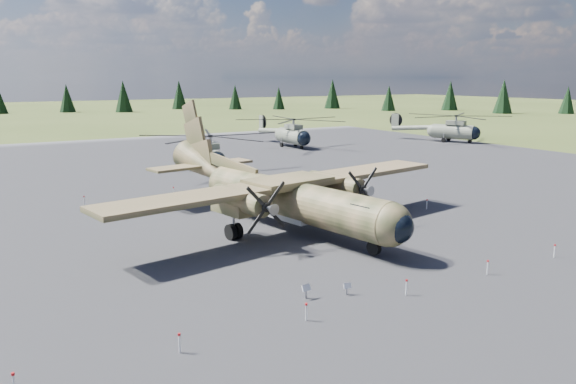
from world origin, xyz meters
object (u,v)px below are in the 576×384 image
transport_plane (279,191)px  helicopter_mid (292,127)px  helicopter_near (210,145)px  helicopter_far (453,123)px

transport_plane → helicopter_mid: 48.25m
helicopter_mid → helicopter_near: bearing=-142.9°
helicopter_mid → helicopter_far: (27.36, -7.70, 0.03)m
helicopter_near → helicopter_mid: 25.11m
helicopter_near → helicopter_far: size_ratio=0.88×
transport_plane → helicopter_mid: transport_plane is taller
helicopter_far → transport_plane: bearing=-172.8°
transport_plane → helicopter_near: transport_plane is taller
transport_plane → helicopter_near: bearing=68.4°
helicopter_mid → helicopter_far: bearing=-15.2°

